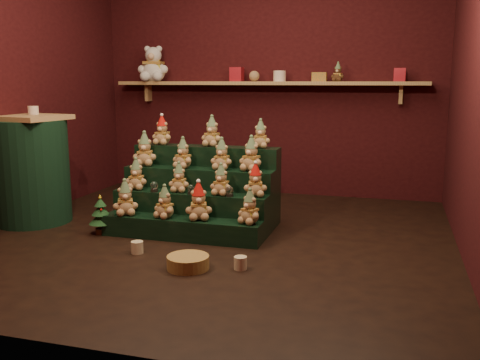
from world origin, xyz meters
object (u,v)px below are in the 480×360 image
(wicker_basket, at_px, (188,262))
(white_bear, at_px, (153,59))
(snow_globe_c, at_px, (230,191))
(mug_right, at_px, (240,263))
(mini_christmas_tree, at_px, (101,215))
(mug_left, at_px, (137,247))
(side_table, at_px, (31,170))
(brown_bear, at_px, (338,72))
(snow_globe_a, at_px, (154,186))
(snow_globe_b, at_px, (191,189))
(riser_tier_front, at_px, (181,229))

(wicker_basket, relative_size, white_bear, 0.58)
(snow_globe_c, distance_m, mug_right, 0.88)
(mini_christmas_tree, relative_size, mug_left, 3.73)
(side_table, xyz_separation_m, brown_bear, (2.65, 1.80, 0.92))
(snow_globe_a, bearing_deg, mug_right, -36.10)
(mug_right, bearing_deg, snow_globe_b, 131.96)
(snow_globe_a, distance_m, white_bear, 2.28)
(mini_christmas_tree, bearing_deg, side_table, 167.18)
(snow_globe_c, xyz_separation_m, mug_left, (-0.57, -0.62, -0.36))
(riser_tier_front, relative_size, brown_bear, 6.97)
(riser_tier_front, height_order, snow_globe_a, snow_globe_a)
(riser_tier_front, distance_m, mug_left, 0.49)
(side_table, xyz_separation_m, wicker_basket, (1.91, -0.81, -0.45))
(riser_tier_front, bearing_deg, mug_left, -111.77)
(wicker_basket, height_order, white_bear, white_bear)
(riser_tier_front, xyz_separation_m, side_table, (-1.58, 0.14, 0.41))
(snow_globe_c, bearing_deg, side_table, -179.34)
(mug_left, distance_m, wicker_basket, 0.55)
(mini_christmas_tree, distance_m, mug_left, 0.69)
(snow_globe_a, height_order, brown_bear, brown_bear)
(riser_tier_front, bearing_deg, snow_globe_c, 22.66)
(wicker_basket, bearing_deg, mini_christmas_tree, 149.92)
(wicker_basket, bearing_deg, white_bear, 119.17)
(snow_globe_b, distance_m, side_table, 1.61)
(mug_left, xyz_separation_m, brown_bear, (1.25, 2.39, 1.37))
(mug_right, height_order, wicker_basket, wicker_basket)
(mug_right, relative_size, brown_bear, 0.47)
(side_table, distance_m, white_bear, 2.15)
(snow_globe_a, xyz_separation_m, brown_bear, (1.39, 1.78, 1.01))
(snow_globe_b, xyz_separation_m, snow_globe_c, (0.35, 0.00, 0.00))
(snow_globe_a, bearing_deg, mug_left, -77.72)
(snow_globe_c, xyz_separation_m, mug_right, (0.31, -0.74, -0.36))
(side_table, xyz_separation_m, white_bear, (0.45, 1.80, 1.08))
(snow_globe_c, distance_m, brown_bear, 2.16)
(snow_globe_a, relative_size, brown_bear, 0.47)
(mug_left, height_order, mug_right, mug_left)
(side_table, height_order, brown_bear, brown_bear)
(riser_tier_front, bearing_deg, snow_globe_b, 78.75)
(mug_right, xyz_separation_m, white_bear, (-1.82, 2.52, 1.54))
(riser_tier_front, height_order, mini_christmas_tree, mini_christmas_tree)
(mug_right, distance_m, wicker_basket, 0.38)
(wicker_basket, distance_m, brown_bear, 3.04)
(side_table, height_order, mini_christmas_tree, side_table)
(riser_tier_front, relative_size, snow_globe_a, 14.83)
(mug_right, bearing_deg, brown_bear, 81.45)
(riser_tier_front, height_order, mug_left, riser_tier_front)
(mini_christmas_tree, xyz_separation_m, brown_bear, (1.81, 1.99, 1.25))
(snow_globe_c, relative_size, brown_bear, 0.45)
(riser_tier_front, distance_m, wicker_basket, 0.75)
(mug_left, bearing_deg, snow_globe_a, 102.28)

